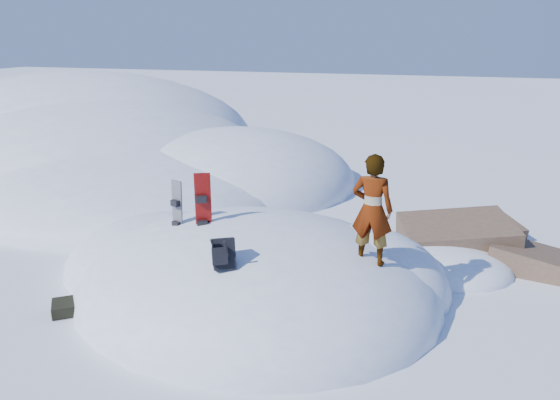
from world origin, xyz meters
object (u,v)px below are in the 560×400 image
(snowboard_dark, at_px, (177,216))
(backpack, at_px, (223,254))
(person, at_px, (372,210))
(snowboard_red, at_px, (203,214))

(snowboard_dark, xyz_separation_m, backpack, (1.55, -1.37, -0.03))
(snowboard_dark, bearing_deg, backpack, -20.71)
(backpack, distance_m, person, 2.54)
(snowboard_dark, bearing_deg, person, 19.71)
(snowboard_red, bearing_deg, person, -25.18)
(snowboard_dark, distance_m, person, 3.69)
(snowboard_dark, relative_size, backpack, 2.41)
(snowboard_red, xyz_separation_m, person, (3.09, -0.03, 0.40))
(snowboard_red, bearing_deg, backpack, -78.19)
(snowboard_red, height_order, backpack, snowboard_red)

